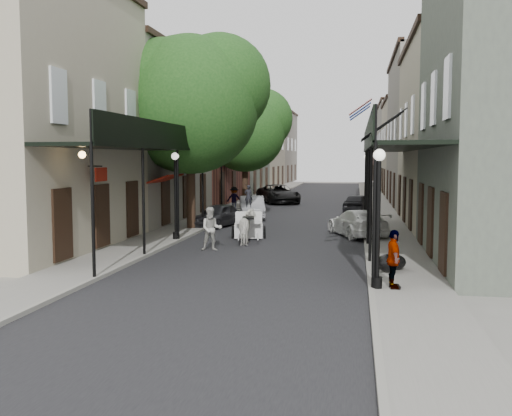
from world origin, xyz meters
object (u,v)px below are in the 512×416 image
at_px(lamppost_right_far, 366,183).
at_px(car_left_mid, 252,207).
at_px(tree_near, 199,99).
at_px(pedestrian_sidewalk_left, 234,199).
at_px(car_left_near, 218,215).
at_px(car_right_near, 358,223).
at_px(horse, 248,227).
at_px(car_left_far, 278,194).
at_px(car_right_far, 357,203).
at_px(carriage, 249,216).
at_px(pedestrian_sidewalk_right, 394,259).
at_px(pedestrian_walking, 211,229).
at_px(lamppost_right_near, 378,216).
at_px(lamppost_left, 176,194).
at_px(tree_far, 250,128).

distance_m(lamppost_right_far, car_left_mid, 7.16).
height_order(tree_near, pedestrian_sidewalk_left, tree_near).
bearing_deg(car_left_near, car_right_near, -1.91).
relative_size(horse, car_left_far, 0.32).
height_order(tree_near, car_right_far, tree_near).
bearing_deg(pedestrian_sidewalk_left, horse, 101.33).
bearing_deg(carriage, pedestrian_sidewalk_left, 95.06).
xyz_separation_m(lamppost_right_far, pedestrian_sidewalk_left, (-8.52, 1.37, -1.14)).
relative_size(car_left_near, car_right_near, 0.84).
bearing_deg(lamppost_right_far, pedestrian_sidewalk_right, -88.78).
xyz_separation_m(pedestrian_walking, pedestrian_sidewalk_left, (-2.42, 15.42, 0.06)).
xyz_separation_m(carriage, car_left_mid, (-1.29, 7.83, -0.28)).
distance_m(lamppost_right_near, car_left_far, 30.32).
bearing_deg(lamppost_left, car_left_near, 84.79).
height_order(lamppost_left, carriage, lamppost_left).
height_order(tree_near, car_left_near, tree_near).
bearing_deg(car_left_far, car_right_near, -95.53).
relative_size(lamppost_right_far, car_left_mid, 0.92).
relative_size(carriage, pedestrian_sidewalk_right, 1.54).
relative_size(horse, pedestrian_sidewalk_left, 1.09).
bearing_deg(car_right_near, car_left_far, -92.08).
height_order(lamppost_left, car_left_near, lamppost_left).
bearing_deg(car_left_near, pedestrian_walking, -60.87).
height_order(pedestrian_sidewalk_right, car_right_far, pedestrian_sidewalk_right).
xyz_separation_m(carriage, pedestrian_sidewalk_left, (-3.11, 11.31, -0.03)).
xyz_separation_m(tree_near, car_left_near, (0.60, 1.31, -5.87)).
height_order(lamppost_right_far, pedestrian_sidewalk_right, lamppost_right_far).
height_order(tree_near, carriage, tree_near).
bearing_deg(carriage, pedestrian_sidewalk_right, -70.24).
xyz_separation_m(tree_far, car_left_mid, (1.65, -8.29, -5.17)).
bearing_deg(lamppost_right_far, car_right_near, -93.18).
height_order(car_left_mid, car_right_near, car_left_mid).
relative_size(tree_near, pedestrian_walking, 5.65).
height_order(horse, car_left_mid, horse).
distance_m(lamppost_right_near, car_left_near, 15.60).
height_order(lamppost_right_far, car_left_mid, lamppost_right_far).
height_order(pedestrian_walking, car_right_near, pedestrian_walking).
bearing_deg(tree_far, car_right_far, -23.38).
relative_size(car_right_near, car_right_far, 1.17).
bearing_deg(lamppost_left, horse, -2.96).
bearing_deg(car_left_near, car_right_far, 69.40).
relative_size(car_left_mid, car_left_far, 0.75).
relative_size(lamppost_right_near, car_left_near, 1.03).
bearing_deg(car_right_near, lamppost_right_near, 72.04).
height_order(carriage, car_left_far, carriage).
height_order(carriage, pedestrian_sidewalk_right, carriage).
distance_m(tree_near, car_left_near, 6.05).
bearing_deg(lamppost_right_far, lamppost_left, -124.35).
distance_m(carriage, pedestrian_sidewalk_left, 11.73).
distance_m(lamppost_right_near, lamppost_left, 11.46).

